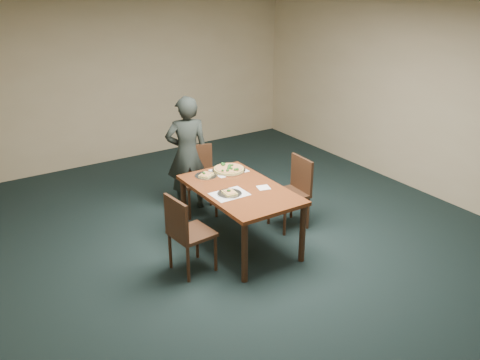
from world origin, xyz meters
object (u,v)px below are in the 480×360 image
chair_left (186,230)px  chair_right (294,188)px  diner (187,154)px  chair_far (199,175)px  dining_table (240,195)px  slice_plate_far (206,175)px  pizza_pan (229,169)px  slice_plate_near (230,193)px

chair_left → chair_right: size_ratio=1.00×
diner → chair_left: bearing=80.0°
chair_right → diner: (-0.88, 1.21, 0.27)m
chair_right → chair_far: bearing=-140.0°
chair_far → chair_left: same height
dining_table → chair_far: 1.13m
dining_table → chair_left: bearing=-167.3°
dining_table → slice_plate_far: slice_plate_far is taller
dining_table → chair_right: 0.88m
chair_far → diner: bearing=132.8°
pizza_pan → slice_plate_near: (-0.37, -0.61, -0.01)m
chair_left → slice_plate_near: bearing=-86.5°
dining_table → chair_right: chair_right is taller
diner → chair_right: bearing=144.5°
chair_far → slice_plate_near: size_ratio=3.25×
chair_right → slice_plate_near: (-1.06, -0.15, 0.25)m
pizza_pan → diner: bearing=104.3°
slice_plate_near → slice_plate_far: bearing=85.7°
chair_left → chair_right: same height
chair_right → slice_plate_far: (-1.01, 0.46, 0.25)m
chair_left → slice_plate_far: size_ratio=3.25×
chair_far → pizza_pan: bearing=-60.3°
chair_right → slice_plate_far: size_ratio=3.25×
slice_plate_far → chair_left: bearing=-133.0°
chair_left → pizza_pan: bearing=-59.9°
chair_far → diner: size_ratio=0.58×
chair_far → slice_plate_near: 1.25m
chair_far → pizza_pan: size_ratio=2.17×
pizza_pan → slice_plate_near: 0.72m
diner → slice_plate_near: size_ratio=5.63×
dining_table → diner: 1.29m
slice_plate_far → chair_right: bearing=-24.5°
pizza_pan → slice_plate_far: pizza_pan is taller
chair_far → chair_right: same height
chair_left → chair_far: bearing=-39.6°
chair_right → diner: 1.52m
chair_left → slice_plate_far: chair_left is taller
chair_far → slice_plate_near: (-0.26, -1.20, 0.25)m
chair_far → chair_right: size_ratio=1.00×
pizza_pan → dining_table: bearing=-108.5°
chair_right → slice_plate_far: chair_right is taller
dining_table → diner: diner is taller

